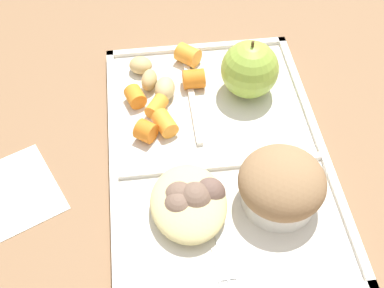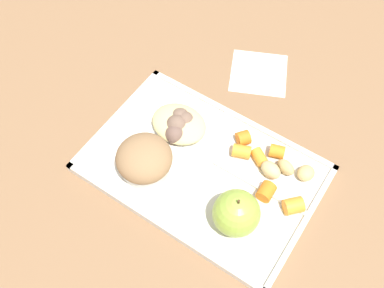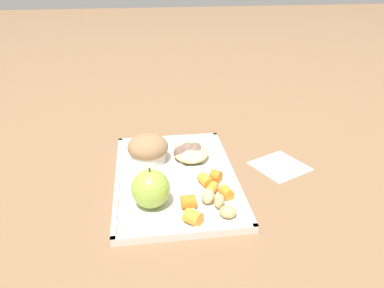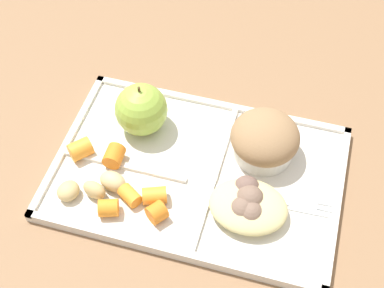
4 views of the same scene
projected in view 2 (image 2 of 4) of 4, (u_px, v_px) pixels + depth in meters
ground at (202, 171)px, 0.79m from camera, size 6.00×6.00×0.00m
lunch_tray at (203, 169)px, 0.78m from camera, size 0.39×0.26×0.02m
green_apple at (236, 213)px, 0.69m from camera, size 0.07×0.07×0.08m
bran_muffin at (144, 160)px, 0.75m from camera, size 0.09×0.09×0.06m
carrot_slice_diagonal at (266, 192)px, 0.74m from camera, size 0.03×0.03×0.03m
carrot_slice_near_corner at (277, 151)px, 0.78m from camera, size 0.03×0.03×0.02m
carrot_slice_tilted at (243, 138)px, 0.80m from camera, size 0.03×0.03×0.03m
carrot_slice_back at (293, 206)px, 0.73m from camera, size 0.04×0.04×0.03m
carrot_slice_edge at (242, 151)px, 0.78m from camera, size 0.04×0.03×0.02m
carrot_slice_small at (259, 157)px, 0.78m from camera, size 0.03×0.03×0.02m
potato_chunk_large at (306, 173)px, 0.76m from camera, size 0.04×0.04×0.02m
potato_chunk_corner at (286, 167)px, 0.76m from camera, size 0.04×0.03×0.03m
potato_chunk_small at (271, 170)px, 0.76m from camera, size 0.04×0.03×0.03m
egg_noodle_pile at (179, 124)px, 0.81m from camera, size 0.10×0.08×0.03m
meatball_center at (177, 125)px, 0.80m from camera, size 0.04×0.04×0.04m
meatball_side at (175, 134)px, 0.79m from camera, size 0.03×0.03×0.03m
meatball_front at (185, 121)px, 0.81m from camera, size 0.04×0.04×0.04m
meatball_back at (180, 117)px, 0.81m from camera, size 0.03×0.03×0.03m
plastic_fork at (152, 128)px, 0.82m from camera, size 0.16×0.02×0.00m
paper_napkin at (259, 73)px, 0.90m from camera, size 0.15×0.15×0.00m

